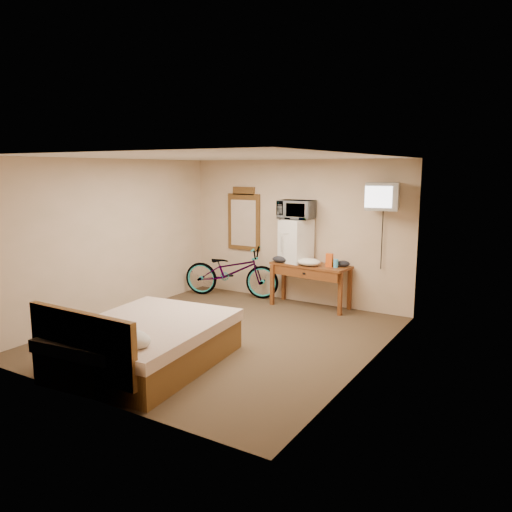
{
  "coord_description": "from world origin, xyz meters",
  "views": [
    {
      "loc": [
        3.92,
        -5.54,
        2.34
      ],
      "look_at": [
        0.2,
        0.59,
        1.09
      ],
      "focal_mm": 35.0,
      "sensor_mm": 36.0,
      "label": 1
    }
  ],
  "objects_px": {
    "microwave": "(296,210)",
    "bicycle": "(231,271)",
    "blue_cup": "(336,263)",
    "crt_television": "(383,196)",
    "mini_fridge": "(296,241)",
    "wall_mirror": "(244,220)",
    "bed": "(143,343)",
    "desk": "(310,271)"
  },
  "relations": [
    {
      "from": "blue_cup",
      "to": "bicycle",
      "type": "bearing_deg",
      "value": -179.17
    },
    {
      "from": "wall_mirror",
      "to": "blue_cup",
      "type": "bearing_deg",
      "value": -8.48
    },
    {
      "from": "blue_cup",
      "to": "bicycle",
      "type": "relative_size",
      "value": 0.08
    },
    {
      "from": "crt_television",
      "to": "bed",
      "type": "bearing_deg",
      "value": -117.85
    },
    {
      "from": "desk",
      "to": "mini_fridge",
      "type": "xyz_separation_m",
      "value": [
        -0.3,
        0.06,
        0.49
      ]
    },
    {
      "from": "bicycle",
      "to": "microwave",
      "type": "bearing_deg",
      "value": -100.69
    },
    {
      "from": "microwave",
      "to": "blue_cup",
      "type": "height_order",
      "value": "microwave"
    },
    {
      "from": "bicycle",
      "to": "blue_cup",
      "type": "bearing_deg",
      "value": -105.0
    },
    {
      "from": "microwave",
      "to": "bicycle",
      "type": "xyz_separation_m",
      "value": [
        -1.27,
        -0.11,
        -1.18
      ]
    },
    {
      "from": "bicycle",
      "to": "bed",
      "type": "xyz_separation_m",
      "value": [
        0.96,
        -3.32,
        -0.18
      ]
    },
    {
      "from": "desk",
      "to": "wall_mirror",
      "type": "xyz_separation_m",
      "value": [
        -1.49,
        0.27,
        0.78
      ]
    },
    {
      "from": "desk",
      "to": "crt_television",
      "type": "distance_m",
      "value": 1.76
    },
    {
      "from": "desk",
      "to": "crt_television",
      "type": "relative_size",
      "value": 2.25
    },
    {
      "from": "blue_cup",
      "to": "bicycle",
      "type": "distance_m",
      "value": 2.07
    },
    {
      "from": "desk",
      "to": "mini_fridge",
      "type": "height_order",
      "value": "mini_fridge"
    },
    {
      "from": "mini_fridge",
      "to": "bed",
      "type": "bearing_deg",
      "value": -95.05
    },
    {
      "from": "wall_mirror",
      "to": "crt_television",
      "type": "bearing_deg",
      "value": -5.35
    },
    {
      "from": "blue_cup",
      "to": "wall_mirror",
      "type": "bearing_deg",
      "value": 171.52
    },
    {
      "from": "microwave",
      "to": "crt_television",
      "type": "relative_size",
      "value": 0.94
    },
    {
      "from": "blue_cup",
      "to": "mini_fridge",
      "type": "bearing_deg",
      "value": 173.82
    },
    {
      "from": "blue_cup",
      "to": "microwave",
      "type": "bearing_deg",
      "value": 173.81
    },
    {
      "from": "bicycle",
      "to": "bed",
      "type": "relative_size",
      "value": 0.81
    },
    {
      "from": "wall_mirror",
      "to": "bed",
      "type": "distance_m",
      "value": 3.91
    },
    {
      "from": "microwave",
      "to": "wall_mirror",
      "type": "xyz_separation_m",
      "value": [
        -1.19,
        0.21,
        -0.25
      ]
    },
    {
      "from": "wall_mirror",
      "to": "desk",
      "type": "bearing_deg",
      "value": -10.36
    },
    {
      "from": "desk",
      "to": "blue_cup",
      "type": "height_order",
      "value": "blue_cup"
    },
    {
      "from": "crt_television",
      "to": "wall_mirror",
      "type": "bearing_deg",
      "value": 174.65
    },
    {
      "from": "crt_television",
      "to": "bicycle",
      "type": "xyz_separation_m",
      "value": [
        -2.76,
        -0.07,
        -1.45
      ]
    },
    {
      "from": "mini_fridge",
      "to": "microwave",
      "type": "bearing_deg",
      "value": 56.33
    },
    {
      "from": "desk",
      "to": "bed",
      "type": "distance_m",
      "value": 3.44
    },
    {
      "from": "wall_mirror",
      "to": "bicycle",
      "type": "distance_m",
      "value": 0.99
    },
    {
      "from": "desk",
      "to": "bicycle",
      "type": "bearing_deg",
      "value": -178.15
    },
    {
      "from": "blue_cup",
      "to": "crt_television",
      "type": "xyz_separation_m",
      "value": [
        0.71,
        0.04,
        1.11
      ]
    },
    {
      "from": "microwave",
      "to": "blue_cup",
      "type": "bearing_deg",
      "value": -10.12
    },
    {
      "from": "desk",
      "to": "microwave",
      "type": "height_order",
      "value": "microwave"
    },
    {
      "from": "crt_television",
      "to": "desk",
      "type": "bearing_deg",
      "value": -178.97
    },
    {
      "from": "desk",
      "to": "blue_cup",
      "type": "bearing_deg",
      "value": -2.5
    },
    {
      "from": "microwave",
      "to": "blue_cup",
      "type": "relative_size",
      "value": 4.21
    },
    {
      "from": "mini_fridge",
      "to": "crt_television",
      "type": "height_order",
      "value": "crt_television"
    },
    {
      "from": "crt_television",
      "to": "microwave",
      "type": "bearing_deg",
      "value": 178.39
    },
    {
      "from": "mini_fridge",
      "to": "bicycle",
      "type": "distance_m",
      "value": 1.43
    },
    {
      "from": "blue_cup",
      "to": "desk",
      "type": "bearing_deg",
      "value": 177.5
    }
  ]
}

